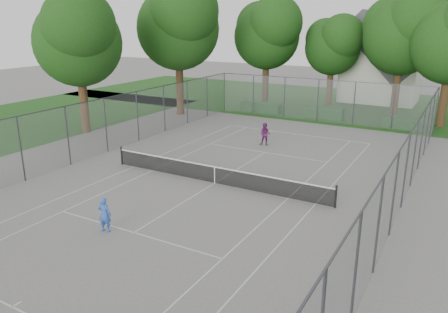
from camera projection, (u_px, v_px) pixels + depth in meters
The scene contains 16 objects.
ground at pixel (215, 183), 22.91m from camera, with size 120.00×120.00×0.00m, color slate.
grass_far at pixel (344, 104), 44.51m from camera, with size 60.00×20.00×0.00m, color #184212.
court_markings at pixel (215, 183), 22.91m from camera, with size 11.03×23.83×0.01m.
tennis_net at pixel (215, 174), 22.76m from camera, with size 12.87×0.10×1.10m.
perimeter_fence at pixel (214, 150), 22.37m from camera, with size 18.08×34.08×3.52m.
tree_far_left at pixel (267, 31), 42.00m from camera, with size 7.27×6.64×10.45m.
tree_far_midleft at pixel (333, 43), 42.21m from camera, with size 6.12×5.58×8.79m.
tree_far_midright at pixel (404, 31), 36.82m from camera, with size 7.41×6.76×10.65m.
tree_side_back at pixel (178, 21), 37.27m from camera, with size 8.15×7.44×11.72m.
tree_side_front at pixel (77, 35), 31.16m from camera, with size 7.23×6.60×10.40m.
hedge_left at pixel (261, 107), 40.34m from camera, with size 3.71×1.11×0.93m, color #144015.
hedge_mid at pixel (324, 113), 37.74m from camera, with size 3.30×0.94×1.04m, color #144015.
hedge_right at pixel (403, 123), 34.38m from camera, with size 2.96×1.09×0.89m, color #144015.
house at pixel (382, 66), 44.88m from camera, with size 7.37×5.71×9.18m.
girl_player at pixel (105, 214), 17.51m from camera, with size 0.54×0.35×1.48m, color blue.
woman_player at pixel (265, 134), 29.59m from camera, with size 0.75×0.59×1.55m, color #67225E.
Camera 1 is at (10.97, -18.42, 8.21)m, focal length 35.00 mm.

